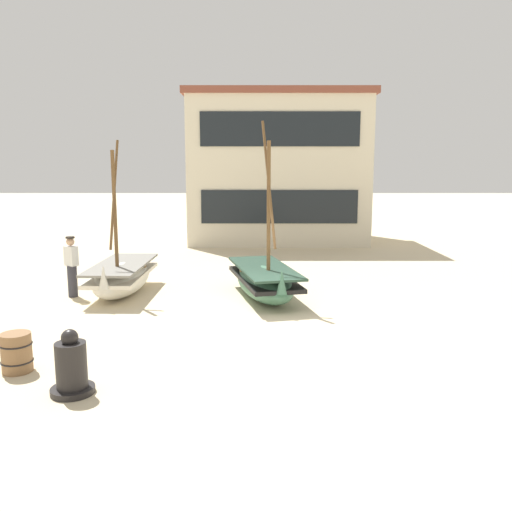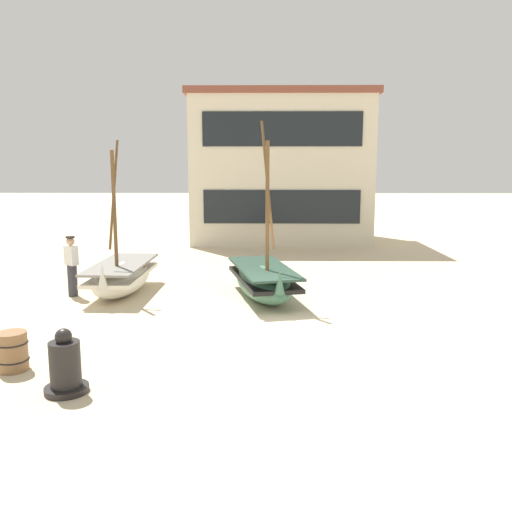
# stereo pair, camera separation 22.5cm
# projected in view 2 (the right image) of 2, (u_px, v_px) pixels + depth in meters

# --- Properties ---
(ground_plane) EXTENTS (120.00, 120.00, 0.00)m
(ground_plane) POSITION_uv_depth(u_px,v_px,m) (255.00, 323.00, 12.37)
(ground_plane) COLOR beige
(fishing_boat_near_left) EXTENTS (2.11, 3.86, 4.76)m
(fishing_boat_near_left) POSITION_uv_depth(u_px,v_px,m) (263.00, 280.00, 14.57)
(fishing_boat_near_left) COLOR #427056
(fishing_boat_near_left) RESTS_ON ground
(fishing_boat_centre_large) EXTENTS (1.42, 3.61, 4.29)m
(fishing_boat_centre_large) POSITION_uv_depth(u_px,v_px,m) (122.00, 276.00, 15.16)
(fishing_boat_centre_large) COLOR silver
(fishing_boat_centre_large) RESTS_ON ground
(fisherman_by_hull) EXTENTS (0.42, 0.38, 1.68)m
(fisherman_by_hull) POSITION_uv_depth(u_px,v_px,m) (72.00, 267.00, 14.77)
(fisherman_by_hull) COLOR #33333D
(fisherman_by_hull) RESTS_ON ground
(capstan_winch) EXTENTS (0.70, 0.70, 1.06)m
(capstan_winch) POSITION_uv_depth(u_px,v_px,m) (65.00, 367.00, 8.50)
(capstan_winch) COLOR black
(capstan_winch) RESTS_ON ground
(wooden_barrel) EXTENTS (0.56, 0.56, 0.70)m
(wooden_barrel) POSITION_uv_depth(u_px,v_px,m) (12.00, 351.00, 9.43)
(wooden_barrel) COLOR olive
(wooden_barrel) RESTS_ON ground
(harbor_building_main) EXTENTS (8.47, 5.52, 6.94)m
(harbor_building_main) POSITION_uv_depth(u_px,v_px,m) (280.00, 168.00, 25.69)
(harbor_building_main) COLOR beige
(harbor_building_main) RESTS_ON ground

